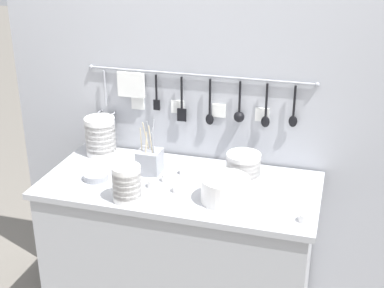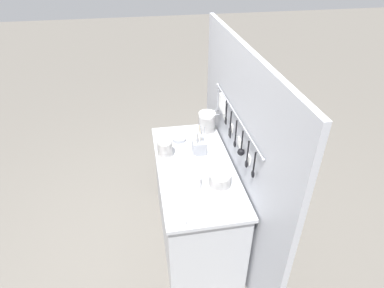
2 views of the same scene
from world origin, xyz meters
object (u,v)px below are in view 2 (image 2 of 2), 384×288
Objects in this scene: bowl_stack_nested_right at (165,148)px; cup_back_left at (185,166)px; cutlery_caddy at (199,147)px; cup_centre at (194,159)px; plate_stack at (186,181)px; bowl_stack_short_front at (207,123)px; bowl_stack_back_corner at (220,179)px; steel_mixing_bowl at (179,139)px; cup_by_caddy at (207,162)px; cup_front_right at (183,222)px; cup_back_right at (184,157)px.

bowl_stack_nested_right reaches higher than cup_back_left.
cup_centre is (0.11, -0.07, -0.04)m from cutlery_caddy.
bowl_stack_short_front is at bearing 157.03° from plate_stack.
bowl_stack_back_corner is 0.36m from cup_back_left.
bowl_stack_short_front is 1.66× the size of steel_mixing_bowl.
bowl_stack_back_corner reaches higher than cup_by_caddy.
cutlery_caddy is at bearing 141.30° from cup_back_left.
bowl_stack_back_corner is 0.30m from cup_by_caddy.
cup_front_right is at bearing -18.40° from cutlery_caddy.
bowl_stack_short_front is 0.50m from cup_back_right.
cup_by_caddy reaches higher than steel_mixing_bowl.
cup_by_caddy is at bearing 154.38° from cup_front_right.
cup_centre is at bearing -25.29° from bowl_stack_short_front.
cup_centre is (-0.35, -0.14, -0.05)m from bowl_stack_back_corner.
plate_stack is 4.30× the size of cup_centre.
cup_centre is at bearing -157.91° from bowl_stack_back_corner.
plate_stack is at bearing -5.75° from cup_back_left.
steel_mixing_bowl is at bearing 146.15° from bowl_stack_nested_right.
plate_stack reaches higher than cup_centre.
bowl_stack_back_corner reaches higher than cup_front_right.
cup_back_left is (0.43, -0.01, 0.00)m from steel_mixing_bowl.
cup_by_caddy is (-0.26, 0.22, -0.04)m from plate_stack.
cup_back_right is (-0.40, -0.22, -0.05)m from bowl_stack_back_corner.
bowl_stack_nested_right is at bearing -52.83° from bowl_stack_short_front.
cup_back_left is 1.00× the size of cup_by_caddy.
bowl_stack_nested_right is 0.38m from cup_by_caddy.
bowl_stack_nested_right is 0.63× the size of cutlery_caddy.
bowl_stack_nested_right is at bearing -117.26° from cup_by_caddy.
bowl_stack_nested_right is (-0.47, -0.38, 0.02)m from bowl_stack_back_corner.
cup_centre is at bearing 164.05° from cup_front_right.
cup_front_right is (0.80, -0.27, -0.04)m from cutlery_caddy.
steel_mixing_bowl is 2.46× the size of cup_back_left.
cup_back_left is 0.20m from cup_by_caddy.
plate_stack is 4.30× the size of cup_by_caddy.
plate_stack is 0.24m from cup_back_left.
cup_by_caddy is (0.41, 0.18, 0.00)m from steel_mixing_bowl.
bowl_stack_short_front is 0.84m from plate_stack.
bowl_stack_short_front reaches higher than cup_back_right.
cup_by_caddy is (0.17, 0.34, -0.07)m from bowl_stack_nested_right.
plate_stack is 4.30× the size of cup_back_left.
cup_back_right and cup_back_left have the same top height.
bowl_stack_back_corner is 0.73m from steel_mixing_bowl.
bowl_stack_nested_right is at bearing -141.12° from bowl_stack_back_corner.
cup_by_caddy is at bearing 59.73° from cup_back_right.
bowl_stack_short_front is 4.09× the size of cup_back_right.
cup_back_right is at bearing 174.05° from plate_stack.
steel_mixing_bowl is 2.46× the size of cup_centre.
steel_mixing_bowl is 1.04m from cup_front_right.
plate_stack is 0.37m from cup_back_right.
bowl_stack_short_front is 4.09× the size of cup_centre.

